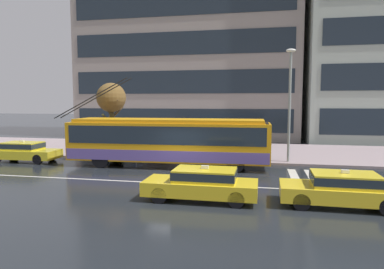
{
  "coord_description": "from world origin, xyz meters",
  "views": [
    {
      "loc": [
        4.3,
        -16.95,
        3.92
      ],
      "look_at": [
        0.19,
        3.48,
        1.91
      ],
      "focal_mm": 32.4,
      "sensor_mm": 36.0,
      "label": 1
    }
  ],
  "objects": [
    {
      "name": "pedestrian_at_shelter",
      "position": [
        -1.7,
        6.74,
        1.66
      ],
      "size": [
        1.31,
        1.31,
        1.95
      ],
      "color": "brown",
      "rests_on": "sidewalk_slab"
    },
    {
      "name": "sidewalk_slab",
      "position": [
        0.0,
        9.58,
        0.07
      ],
      "size": [
        80.0,
        10.0,
        0.14
      ],
      "primitive_type": "cube",
      "color": "gray",
      "rests_on": "ground_plane"
    },
    {
      "name": "crosswalk_stripe_edge_near",
      "position": [
        6.04,
        1.29,
        0.0
      ],
      "size": [
        0.44,
        4.4,
        0.01
      ],
      "primitive_type": "cube",
      "color": "beige",
      "rests_on": "ground_plane"
    },
    {
      "name": "crosswalk_stripe_inner_a",
      "position": [
        6.94,
        1.29,
        0.0
      ],
      "size": [
        0.44,
        4.4,
        0.01
      ],
      "primitive_type": "cube",
      "color": "beige",
      "rests_on": "ground_plane"
    },
    {
      "name": "trolleybus",
      "position": [
        -1.15,
        2.98,
        1.58
      ],
      "size": [
        13.21,
        2.89,
        5.33
      ],
      "color": "orange",
      "rests_on": "ground_plane"
    },
    {
      "name": "taxi_queued_behind_bus",
      "position": [
        -10.84,
        2.76,
        0.7
      ],
      "size": [
        4.44,
        1.86,
        1.39
      ],
      "color": "yellow",
      "rests_on": "ground_plane"
    },
    {
      "name": "taxi_oncoming_near",
      "position": [
        2.04,
        -3.66,
        0.7
      ],
      "size": [
        4.48,
        1.76,
        1.39
      ],
      "color": "yellow",
      "rests_on": "ground_plane"
    },
    {
      "name": "pedestrian_walking_past",
      "position": [
        -2.47,
        7.14,
        1.77
      ],
      "size": [
        1.18,
        1.18,
        2.0
      ],
      "color": "brown",
      "rests_on": "sidewalk_slab"
    },
    {
      "name": "crosswalk_stripe_edge_far",
      "position": [
        9.64,
        1.29,
        0.0
      ],
      "size": [
        0.44,
        4.4,
        0.01
      ],
      "primitive_type": "cube",
      "color": "beige",
      "rests_on": "ground_plane"
    },
    {
      "name": "street_lamp",
      "position": [
        5.98,
        5.3,
        4.24
      ],
      "size": [
        0.6,
        0.32,
        6.97
      ],
      "color": "gray",
      "rests_on": "sidewalk_slab"
    },
    {
      "name": "crosswalk_stripe_center",
      "position": [
        7.84,
        1.29,
        0.0
      ],
      "size": [
        0.44,
        4.4,
        0.01
      ],
      "primitive_type": "cube",
      "color": "beige",
      "rests_on": "ground_plane"
    },
    {
      "name": "street_tree_bare",
      "position": [
        -6.26,
        6.26,
        4.06
      ],
      "size": [
        2.1,
        2.15,
        5.08
      ],
      "color": "#4F4426",
      "rests_on": "sidewalk_slab"
    },
    {
      "name": "pedestrian_waiting_by_pole",
      "position": [
        -4.83,
        7.05,
        1.81
      ],
      "size": [
        1.12,
        1.12,
        2.05
      ],
      "color": "navy",
      "rests_on": "sidewalk_slab"
    },
    {
      "name": "bus_shelter",
      "position": [
        -2.39,
        6.17,
        1.98
      ],
      "size": [
        3.71,
        1.62,
        2.46
      ],
      "color": "gray",
      "rests_on": "sidewalk_slab"
    },
    {
      "name": "ground_plane",
      "position": [
        0.0,
        0.0,
        0.0
      ],
      "size": [
        160.0,
        160.0,
        0.0
      ],
      "primitive_type": "plane",
      "color": "#20252A"
    },
    {
      "name": "crosswalk_stripe_inner_b",
      "position": [
        8.74,
        1.29,
        0.0
      ],
      "size": [
        0.44,
        4.4,
        0.01
      ],
      "primitive_type": "cube",
      "color": "beige",
      "rests_on": "ground_plane"
    },
    {
      "name": "lane_centre_line",
      "position": [
        0.0,
        -1.2,
        0.0
      ],
      "size": [
        72.0,
        0.14,
        0.01
      ],
      "primitive_type": "cube",
      "color": "silver",
      "rests_on": "ground_plane"
    },
    {
      "name": "taxi_oncoming_far",
      "position": [
        7.27,
        -3.48,
        0.7
      ],
      "size": [
        4.34,
        1.88,
        1.39
      ],
      "color": "yellow",
      "rests_on": "ground_plane"
    },
    {
      "name": "pedestrian_approaching_curb",
      "position": [
        -5.67,
        6.5,
        1.8
      ],
      "size": [
        1.21,
        1.21,
        2.05
      ],
      "color": "black",
      "rests_on": "sidewalk_slab"
    }
  ]
}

